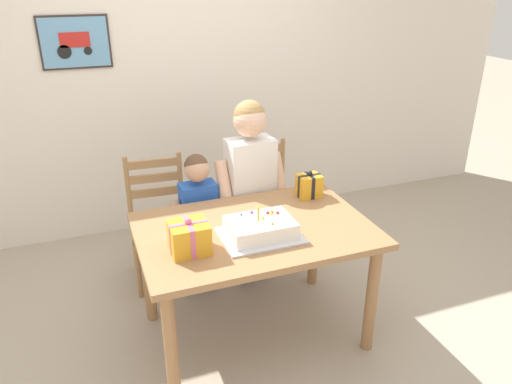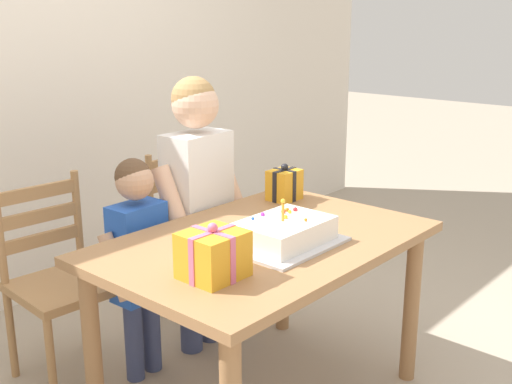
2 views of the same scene
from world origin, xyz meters
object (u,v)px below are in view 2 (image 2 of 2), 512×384
object	(u,v)px
birthday_cake	(284,233)
gift_box_beside_cake	(213,255)
chair_left	(60,280)
child_younger	(138,248)
child_older	(198,188)
gift_box_red_large	(284,185)
chair_right	(196,234)
dining_table	(264,262)

from	to	relation	value
birthday_cake	gift_box_beside_cake	bearing A→B (deg)	-178.01
chair_left	child_younger	world-z (taller)	child_younger
gift_box_beside_cake	child_younger	xyz separation A→B (m)	(0.22, 0.69, -0.21)
birthday_cake	child_older	distance (m)	0.70
gift_box_red_large	child_younger	xyz separation A→B (m)	(-0.67, 0.29, -0.21)
chair_left	child_older	world-z (taller)	child_older
gift_box_red_large	chair_right	distance (m)	0.68
dining_table	child_younger	size ratio (longest dim) A/B	1.30
dining_table	child_younger	bearing A→B (deg)	108.46
child_younger	child_older	bearing A→B (deg)	-0.11
chair_right	dining_table	bearing A→B (deg)	-116.47
chair_left	chair_right	size ratio (longest dim) A/B	1.00
gift_box_red_large	gift_box_beside_cake	world-z (taller)	gift_box_beside_cake
gift_box_beside_cake	child_older	distance (m)	0.91
dining_table	gift_box_red_large	size ratio (longest dim) A/B	7.35
chair_right	child_older	world-z (taller)	child_older
gift_box_red_large	chair_right	xyz separation A→B (m)	(-0.06, 0.57, -0.37)
gift_box_red_large	chair_left	world-z (taller)	gift_box_red_large
gift_box_beside_cake	child_older	bearing A→B (deg)	49.58
birthday_cake	child_younger	xyz separation A→B (m)	(-0.18, 0.68, -0.18)
child_older	birthday_cake	bearing A→B (deg)	-105.35
dining_table	birthday_cake	size ratio (longest dim) A/B	3.05
dining_table	chair_left	world-z (taller)	chair_left
chair_right	child_younger	distance (m)	0.69
dining_table	birthday_cake	distance (m)	0.19
gift_box_red_large	chair_right	size ratio (longest dim) A/B	0.20
birthday_cake	chair_left	xyz separation A→B (m)	(-0.41, 0.96, -0.34)
dining_table	gift_box_beside_cake	xyz separation A→B (m)	(-0.41, -0.12, 0.19)
child_older	chair_left	bearing A→B (deg)	155.04
gift_box_red_large	child_older	distance (m)	0.42
gift_box_red_large	chair_right	bearing A→B (deg)	96.13
gift_box_red_large	gift_box_beside_cake	bearing A→B (deg)	-155.51
chair_left	gift_box_beside_cake	bearing A→B (deg)	-89.38
dining_table	birthday_cake	bearing A→B (deg)	-93.70
chair_left	child_younger	distance (m)	0.40
gift_box_beside_cake	child_older	world-z (taller)	child_older
child_older	gift_box_beside_cake	bearing A→B (deg)	-130.42
child_older	child_younger	size ratio (longest dim) A/B	1.31
gift_box_red_large	child_younger	world-z (taller)	child_younger
child_older	child_younger	xyz separation A→B (m)	(-0.37, 0.00, -0.20)
dining_table	chair_right	distance (m)	0.97
birthday_cake	gift_box_red_large	bearing A→B (deg)	38.73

